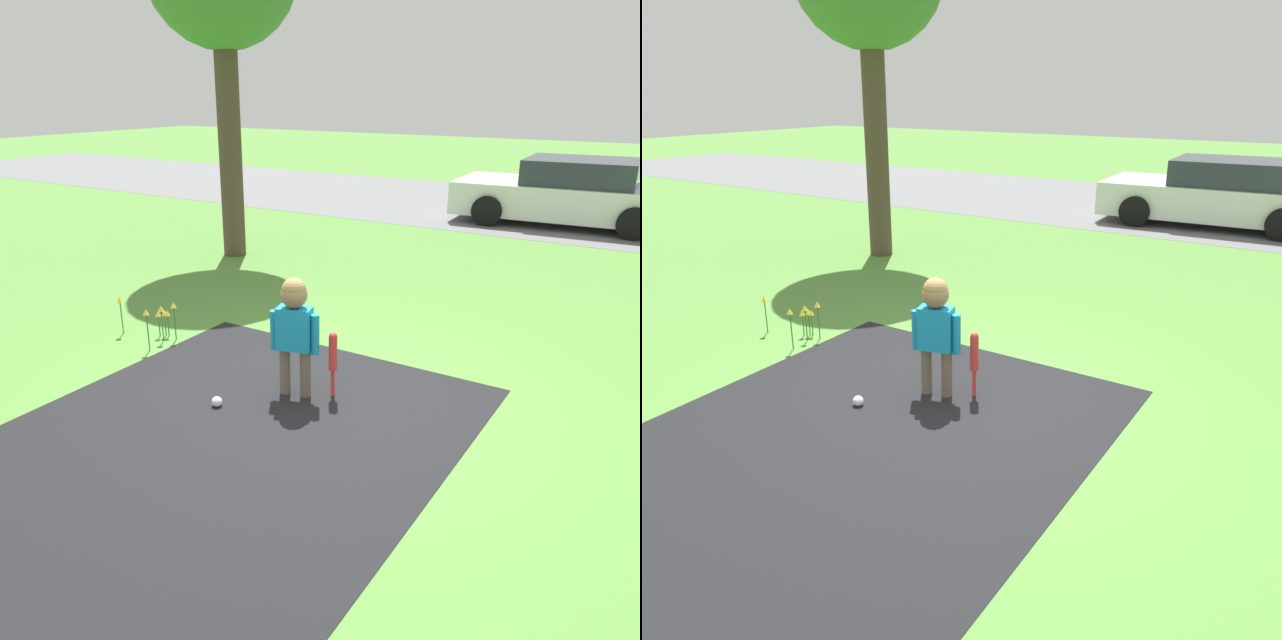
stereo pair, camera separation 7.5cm
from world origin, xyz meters
The scene contains 8 objects.
ground_plane centered at (0.00, 0.00, 0.00)m, with size 60.00×60.00×0.00m, color #518438.
driveway_strip centered at (-0.42, -2.50, 0.00)m, with size 3.22×7.00×0.01m.
street_strip centered at (0.00, 9.92, 0.00)m, with size 40.00×6.00×0.01m.
child centered at (-0.37, -0.05, 0.68)m, with size 0.41×0.23×1.05m.
baseball_bat centered at (-0.08, 0.09, 0.38)m, with size 0.07×0.07×0.59m.
sports_ball centered at (-0.80, -0.57, 0.04)m, with size 0.09×0.09×0.09m.
parked_car centered at (0.05, 8.75, 0.58)m, with size 4.21×2.25×1.24m.
flower_bed centered at (-2.31, 0.24, 0.30)m, with size 0.67×0.45×0.44m.
Camera 1 is at (2.35, -4.02, 2.48)m, focal length 35.00 mm.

